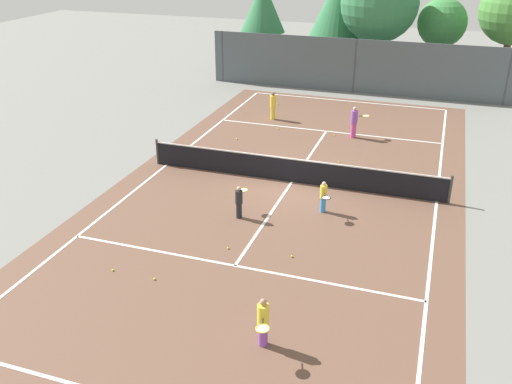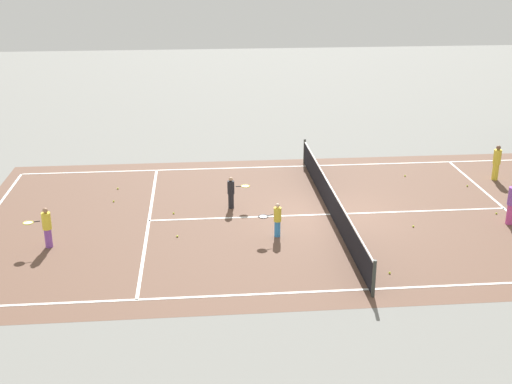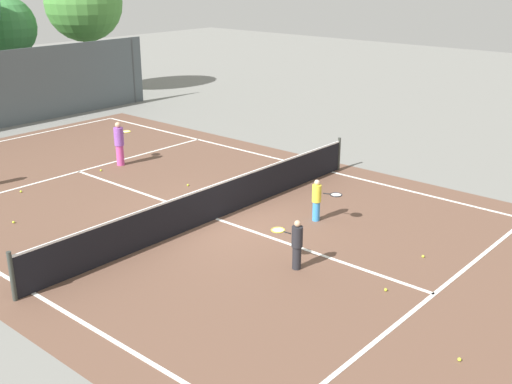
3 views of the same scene
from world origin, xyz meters
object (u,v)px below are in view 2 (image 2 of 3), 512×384
at_px(player_1, 46,227).
at_px(player_4, 277,219).
at_px(tennis_ball_6, 118,189).
at_px(tennis_ball_8, 114,201).
at_px(tennis_ball_1, 174,213).
at_px(tennis_ball_7, 496,213).
at_px(player_0, 512,203).
at_px(player_3, 497,162).
at_px(tennis_ball_2, 405,176).
at_px(tennis_ball_9, 390,273).
at_px(tennis_ball_5, 177,236).
at_px(tennis_ball_0, 413,226).
at_px(player_2, 232,192).
at_px(tennis_ball_3, 467,186).

bearing_deg(player_1, player_4, 91.19).
xyz_separation_m(tennis_ball_6, tennis_ball_8, (1.37, -0.02, 0.00)).
bearing_deg(tennis_ball_1, tennis_ball_7, 84.70).
relative_size(player_0, player_1, 1.14).
bearing_deg(player_1, player_0, 91.72).
bearing_deg(player_0, player_3, 162.27).
relative_size(tennis_ball_2, tennis_ball_9, 1.00).
xyz_separation_m(tennis_ball_5, tennis_ball_8, (-3.40, -2.43, 0.00)).
distance_m(player_4, tennis_ball_0, 4.77).
height_order(player_2, tennis_ball_8, player_2).
bearing_deg(tennis_ball_5, player_1, -84.52).
height_order(player_1, tennis_ball_9, player_1).
height_order(player_1, player_2, player_1).
bearing_deg(tennis_ball_2, tennis_ball_0, -14.07).
xyz_separation_m(player_2, tennis_ball_8, (-0.98, -4.36, -0.59)).
xyz_separation_m(tennis_ball_1, tennis_ball_8, (-1.38, -2.26, 0.00)).
distance_m(tennis_ball_1, tennis_ball_6, 3.55).
relative_size(player_0, player_2, 1.28).
xyz_separation_m(player_4, tennis_ball_9, (2.92, 2.97, -0.57)).
relative_size(player_1, tennis_ball_5, 20.20).
distance_m(player_2, tennis_ball_3, 9.54).
height_order(player_0, tennis_ball_6, player_0).
distance_m(player_3, tennis_ball_0, 6.59).
xyz_separation_m(tennis_ball_0, tennis_ball_3, (-3.74, 3.38, 0.00)).
xyz_separation_m(player_1, tennis_ball_5, (-0.39, 4.05, -0.66)).
bearing_deg(tennis_ball_3, tennis_ball_2, -124.01).
bearing_deg(player_1, tennis_ball_2, 112.95).
relative_size(player_2, player_3, 0.82).
bearing_deg(tennis_ball_0, player_0, 89.65).
distance_m(tennis_ball_3, tennis_ball_7, 2.87).
xyz_separation_m(player_4, tennis_ball_3, (-4.07, 8.11, -0.57)).
bearing_deg(tennis_ball_2, player_0, 21.97).
height_order(player_1, tennis_ball_8, player_1).
relative_size(player_3, tennis_ball_5, 21.97).
height_order(player_0, tennis_ball_0, player_0).
height_order(tennis_ball_5, tennis_ball_8, same).
bearing_deg(tennis_ball_5, player_0, 90.36).
height_order(player_4, tennis_ball_0, player_4).
distance_m(player_1, tennis_ball_3, 15.99).
bearing_deg(player_4, player_2, -153.77).
distance_m(tennis_ball_2, tennis_ball_5, 10.64).
bearing_deg(tennis_ball_1, player_0, 80.39).
bearing_deg(player_0, tennis_ball_1, -99.61).
xyz_separation_m(tennis_ball_2, tennis_ball_9, (8.41, -3.04, 0.00)).
bearing_deg(player_2, tennis_ball_1, -79.27).
bearing_deg(player_1, tennis_ball_6, 162.36).
height_order(tennis_ball_6, tennis_ball_9, same).
bearing_deg(tennis_ball_3, player_4, -63.32).
height_order(player_4, tennis_ball_9, player_4).
relative_size(tennis_ball_5, tennis_ball_8, 1.00).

